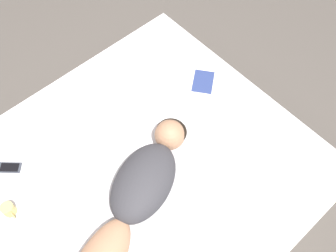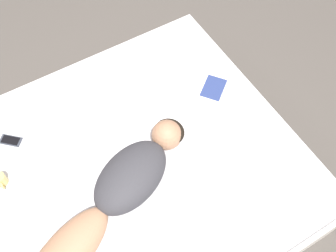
{
  "view_description": "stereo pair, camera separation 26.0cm",
  "coord_description": "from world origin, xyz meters",
  "px_view_note": "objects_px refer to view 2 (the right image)",
  "views": [
    {
      "loc": [
        0.92,
        -0.56,
        2.82
      ],
      "look_at": [
        -0.09,
        0.35,
        0.59
      ],
      "focal_mm": 42.0,
      "sensor_mm": 36.0,
      "label": 1
    },
    {
      "loc": [
        1.07,
        -0.35,
        2.82
      ],
      "look_at": [
        -0.09,
        0.35,
        0.59
      ],
      "focal_mm": 42.0,
      "sensor_mm": 36.0,
      "label": 2
    }
  ],
  "objects_px": {
    "open_magazine": "(199,84)",
    "coffee_mug": "(0,180)",
    "cell_phone": "(11,140)",
    "person": "(116,194)"
  },
  "relations": [
    {
      "from": "person",
      "to": "coffee_mug",
      "type": "relative_size",
      "value": 12.13
    },
    {
      "from": "open_magazine",
      "to": "coffee_mug",
      "type": "distance_m",
      "value": 1.48
    },
    {
      "from": "open_magazine",
      "to": "cell_phone",
      "type": "height_order",
      "value": "same"
    },
    {
      "from": "coffee_mug",
      "to": "cell_phone",
      "type": "relative_size",
      "value": 0.72
    },
    {
      "from": "open_magazine",
      "to": "coffee_mug",
      "type": "xyz_separation_m",
      "value": [
        0.01,
        -1.48,
        0.04
      ]
    },
    {
      "from": "coffee_mug",
      "to": "cell_phone",
      "type": "xyz_separation_m",
      "value": [
        -0.26,
        0.14,
        -0.04
      ]
    },
    {
      "from": "person",
      "to": "cell_phone",
      "type": "relative_size",
      "value": 8.76
    },
    {
      "from": "person",
      "to": "open_magazine",
      "type": "height_order",
      "value": "person"
    },
    {
      "from": "open_magazine",
      "to": "coffee_mug",
      "type": "bearing_deg",
      "value": -127.08
    },
    {
      "from": "person",
      "to": "open_magazine",
      "type": "bearing_deg",
      "value": 95.47
    }
  ]
}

